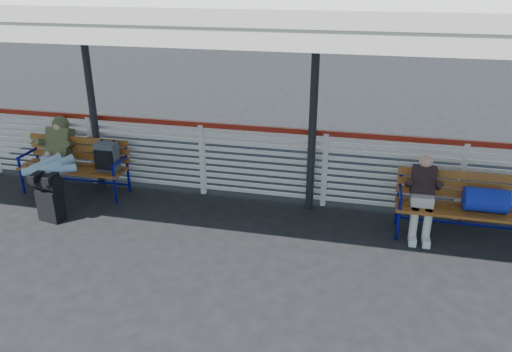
% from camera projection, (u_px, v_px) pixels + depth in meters
% --- Properties ---
extents(ground, '(60.00, 60.00, 0.00)m').
position_uv_depth(ground, '(158.00, 250.00, 6.69)').
color(ground, black).
rests_on(ground, ground).
extents(fence, '(12.08, 0.08, 1.24)m').
position_uv_depth(fence, '(202.00, 156.00, 8.15)').
color(fence, silver).
rests_on(fence, ground).
extents(canopy, '(12.60, 3.60, 3.16)m').
position_uv_depth(canopy, '(168.00, 7.00, 6.31)').
color(canopy, silver).
rests_on(canopy, ground).
extents(luggage_stack, '(0.48, 0.33, 0.74)m').
position_uv_depth(luggage_stack, '(49.00, 195.00, 7.35)').
color(luggage_stack, black).
rests_on(luggage_stack, ground).
extents(bench_left, '(1.80, 0.56, 0.94)m').
position_uv_depth(bench_left, '(86.00, 159.00, 8.20)').
color(bench_left, '#9C651E').
rests_on(bench_left, ground).
extents(bench_right, '(1.80, 0.56, 0.92)m').
position_uv_depth(bench_right, '(474.00, 201.00, 6.75)').
color(bench_right, '#9C651E').
rests_on(bench_right, ground).
extents(traveler_man, '(0.94, 1.64, 0.77)m').
position_uv_depth(traveler_man, '(53.00, 160.00, 7.94)').
color(traveler_man, '#9CB9D2').
rests_on(traveler_man, ground).
extents(companion_person, '(0.32, 0.66, 1.15)m').
position_uv_depth(companion_person, '(423.00, 196.00, 6.88)').
color(companion_person, beige).
rests_on(companion_person, ground).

